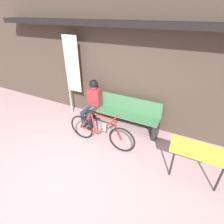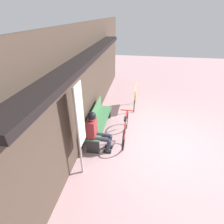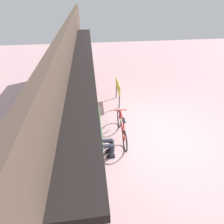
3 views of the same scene
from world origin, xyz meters
The scene contains 7 objects.
ground_plane centered at (0.00, 0.00, 0.00)m, with size 24.00×24.00×0.00m, color #C69EA3.
storefront_wall centered at (0.00, 2.36, 1.66)m, with size 12.00×0.56×3.20m.
park_bench_near centered at (0.24, 2.01, 0.41)m, with size 2.00×0.42×0.85m.
bicycle centered at (0.12, 1.14, 0.35)m, with size 1.67×0.40×0.84m.
person_seated centered at (-0.55, 1.89, 0.69)m, with size 0.34×0.66×1.20m.
banner_pole centered at (-1.28, 2.03, 1.37)m, with size 0.45×0.05×2.22m.
signboard centered at (2.12, 0.95, 0.69)m, with size 0.96×0.04×0.92m.
Camera 1 is at (1.78, -1.59, 2.74)m, focal length 28.00 mm.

